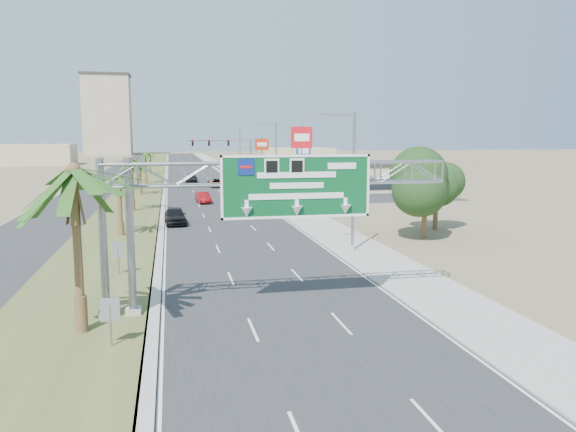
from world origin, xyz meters
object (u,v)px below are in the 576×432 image
(sign_gantry, at_px, (263,185))
(pole_sign_blue, at_px, (303,152))
(signal_mast, at_px, (238,159))
(store_building, at_px, (352,178))
(car_right_lane, at_px, (216,183))
(car_mid_lane, at_px, (203,198))
(pole_sign_red_near, at_px, (302,143))
(pole_sign_red_far, at_px, (262,148))
(car_left_lane, at_px, (175,216))
(palm_near, at_px, (73,171))
(car_far, at_px, (192,179))

(sign_gantry, relative_size, pole_sign_blue, 2.05)
(signal_mast, distance_m, store_building, 18.08)
(signal_mast, height_order, car_right_lane, signal_mast)
(car_mid_lane, xyz_separation_m, pole_sign_red_near, (10.62, -8.81, 6.91))
(car_mid_lane, xyz_separation_m, pole_sign_blue, (14.17, 5.19, 5.43))
(sign_gantry, bearing_deg, pole_sign_red_far, 80.78)
(car_mid_lane, relative_size, pole_sign_red_near, 0.44)
(car_left_lane, xyz_separation_m, pole_sign_red_near, (14.22, 7.96, 6.77))
(car_right_lane, bearing_deg, sign_gantry, -98.16)
(palm_near, distance_m, pole_sign_blue, 56.13)
(sign_gantry, relative_size, signal_mast, 1.63)
(car_left_lane, bearing_deg, pole_sign_red_near, 26.45)
(car_mid_lane, distance_m, pole_sign_red_far, 21.51)
(palm_near, bearing_deg, car_right_lane, 80.68)
(car_left_lane, bearing_deg, pole_sign_blue, 48.22)
(palm_near, distance_m, car_left_lane, 30.60)
(pole_sign_red_near, height_order, pole_sign_blue, pole_sign_red_near)
(car_mid_lane, relative_size, car_right_lane, 0.88)
(signal_mast, relative_size, store_building, 0.57)
(sign_gantry, bearing_deg, palm_near, -166.68)
(store_building, bearing_deg, pole_sign_red_far, 153.81)
(sign_gantry, height_order, signal_mast, signal_mast)
(sign_gantry, distance_m, pole_sign_blue, 51.60)
(pole_sign_red_near, bearing_deg, store_building, 57.94)
(sign_gantry, relative_size, palm_near, 2.01)
(car_far, height_order, pole_sign_blue, pole_sign_blue)
(store_building, relative_size, pole_sign_red_far, 2.21)
(car_right_lane, relative_size, pole_sign_blue, 0.58)
(palm_near, xyz_separation_m, pole_sign_red_near, (18.45, 37.64, 0.67))
(sign_gantry, xyz_separation_m, palm_near, (-8.14, -1.93, 0.87))
(sign_gantry, distance_m, signal_mast, 62.37)
(sign_gantry, xyz_separation_m, car_mid_lane, (-0.31, 44.52, -5.37))
(sign_gantry, xyz_separation_m, car_right_lane, (3.06, 66.30, -5.40))
(car_mid_lane, bearing_deg, palm_near, -105.76)
(sign_gantry, distance_m, pole_sign_red_near, 37.20)
(store_building, height_order, pole_sign_blue, pole_sign_blue)
(sign_gantry, bearing_deg, car_left_lane, 98.02)
(sign_gantry, xyz_separation_m, pole_sign_blue, (13.87, 49.70, 0.07))
(pole_sign_blue, bearing_deg, store_building, 34.71)
(car_left_lane, xyz_separation_m, car_far, (3.44, 48.77, -0.13))
(signal_mast, height_order, car_far, signal_mast)
(signal_mast, relative_size, pole_sign_red_far, 1.26)
(store_building, xyz_separation_m, car_right_lane, (-20.00, 10.22, -1.34))
(car_mid_lane, bearing_deg, car_left_lane, -108.32)
(pole_sign_red_near, bearing_deg, car_mid_lane, 140.33)
(palm_near, distance_m, car_right_lane, 69.42)
(pole_sign_red_near, height_order, pole_sign_red_far, pole_sign_red_near)
(palm_near, height_order, car_right_lane, palm_near)
(store_building, distance_m, pole_sign_red_near, 24.67)
(car_left_lane, xyz_separation_m, pole_sign_red_far, (14.04, 34.68, 5.59))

